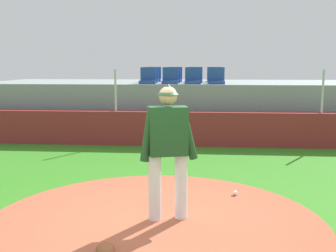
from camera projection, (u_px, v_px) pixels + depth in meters
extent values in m
plane|color=#337F1F|center=(154.00, 242.00, 5.07)|extent=(60.00, 60.00, 0.00)
cylinder|color=#A95338|center=(154.00, 232.00, 5.05)|extent=(4.35, 4.35, 0.26)
cylinder|color=white|center=(155.00, 188.00, 5.07)|extent=(0.16, 0.16, 0.84)
cylinder|color=white|center=(181.00, 186.00, 5.13)|extent=(0.16, 0.16, 0.84)
cube|color=#1E4723|center=(168.00, 131.00, 4.99)|extent=(0.53, 0.37, 0.61)
cylinder|color=#1E4723|center=(148.00, 134.00, 4.95)|extent=(0.23, 0.16, 0.69)
cylinder|color=#1E4723|center=(188.00, 133.00, 5.04)|extent=(0.29, 0.17, 0.69)
sphere|color=tan|center=(168.00, 96.00, 4.93)|extent=(0.23, 0.23, 0.23)
cone|color=#1E4723|center=(168.00, 89.00, 4.91)|extent=(0.33, 0.33, 0.13)
sphere|color=white|center=(235.00, 193.00, 6.08)|extent=(0.07, 0.07, 0.07)
ellipsoid|color=brown|center=(106.00, 249.00, 4.18)|extent=(0.29, 0.35, 0.11)
cube|color=maroon|center=(180.00, 128.00, 11.12)|extent=(14.27, 0.40, 0.95)
cylinder|color=silver|center=(115.00, 90.00, 11.11)|extent=(0.06, 0.06, 1.15)
cylinder|color=silver|center=(323.00, 91.00, 10.66)|extent=(0.06, 0.06, 1.15)
cube|color=gray|center=(184.00, 106.00, 13.76)|extent=(13.06, 4.15, 1.65)
cube|color=navy|center=(148.00, 82.00, 12.08)|extent=(0.48, 0.44, 0.10)
cube|color=navy|center=(148.00, 74.00, 12.22)|extent=(0.48, 0.08, 0.40)
cube|color=navy|center=(170.00, 82.00, 12.05)|extent=(0.48, 0.44, 0.10)
cube|color=navy|center=(170.00, 74.00, 12.19)|extent=(0.48, 0.08, 0.40)
cube|color=navy|center=(193.00, 82.00, 11.99)|extent=(0.48, 0.44, 0.10)
cube|color=navy|center=(193.00, 74.00, 12.13)|extent=(0.48, 0.08, 0.40)
cube|color=navy|center=(217.00, 82.00, 11.96)|extent=(0.48, 0.44, 0.10)
cube|color=navy|center=(216.00, 74.00, 12.10)|extent=(0.48, 0.08, 0.40)
cube|color=navy|center=(150.00, 81.00, 12.98)|extent=(0.48, 0.44, 0.10)
cube|color=navy|center=(151.00, 73.00, 13.12)|extent=(0.48, 0.08, 0.40)
cube|color=navy|center=(173.00, 81.00, 12.95)|extent=(0.48, 0.44, 0.10)
cube|color=navy|center=(173.00, 73.00, 13.09)|extent=(0.48, 0.08, 0.40)
cube|color=navy|center=(195.00, 81.00, 12.90)|extent=(0.48, 0.44, 0.10)
cube|color=navy|center=(195.00, 73.00, 13.04)|extent=(0.48, 0.08, 0.40)
cube|color=navy|center=(215.00, 81.00, 12.80)|extent=(0.48, 0.44, 0.10)
cube|color=navy|center=(215.00, 73.00, 12.94)|extent=(0.48, 0.08, 0.40)
cube|color=navy|center=(154.00, 80.00, 13.86)|extent=(0.48, 0.44, 0.10)
cube|color=navy|center=(154.00, 73.00, 14.00)|extent=(0.48, 0.08, 0.40)
cube|color=navy|center=(175.00, 80.00, 13.85)|extent=(0.48, 0.44, 0.10)
cube|color=navy|center=(175.00, 73.00, 13.99)|extent=(0.48, 0.08, 0.40)
cube|color=navy|center=(195.00, 80.00, 13.74)|extent=(0.48, 0.44, 0.10)
cube|color=navy|center=(195.00, 73.00, 13.88)|extent=(0.48, 0.08, 0.40)
cube|color=navy|center=(214.00, 80.00, 13.70)|extent=(0.48, 0.44, 0.10)
cube|color=navy|center=(214.00, 73.00, 13.84)|extent=(0.48, 0.08, 0.40)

